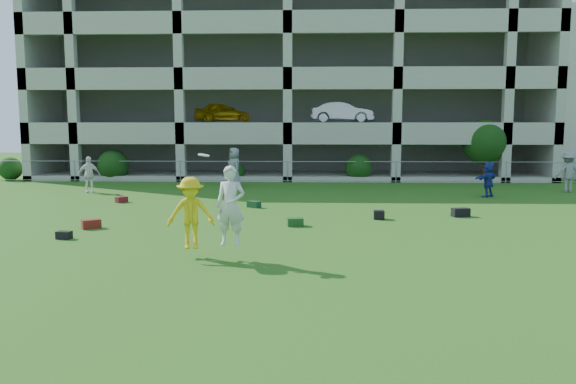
{
  "coord_description": "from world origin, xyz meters",
  "views": [
    {
      "loc": [
        1.12,
        -12.02,
        3.23
      ],
      "look_at": [
        0.59,
        3.0,
        1.4
      ],
      "focal_mm": 35.0,
      "sensor_mm": 36.0,
      "label": 1
    }
  ],
  "objects_px": {
    "frisbee_contest": "(204,211)",
    "bystander_c": "(234,168)",
    "bystander_d": "(488,179)",
    "crate_d": "(379,215)",
    "parking_garage": "(292,84)",
    "bystander_f": "(568,172)",
    "bystander_b": "(89,175)"
  },
  "relations": [
    {
      "from": "bystander_f",
      "to": "crate_d",
      "type": "xyz_separation_m",
      "value": [
        -9.93,
        -8.04,
        -0.8
      ]
    },
    {
      "from": "bystander_b",
      "to": "bystander_d",
      "type": "bearing_deg",
      "value": -32.46
    },
    {
      "from": "bystander_c",
      "to": "bystander_d",
      "type": "bearing_deg",
      "value": 46.79
    },
    {
      "from": "bystander_c",
      "to": "crate_d",
      "type": "relative_size",
      "value": 5.8
    },
    {
      "from": "bystander_f",
      "to": "bystander_b",
      "type": "bearing_deg",
      "value": -2.01
    },
    {
      "from": "bystander_b",
      "to": "bystander_c",
      "type": "xyz_separation_m",
      "value": [
        6.57,
        2.45,
        0.16
      ]
    },
    {
      "from": "bystander_b",
      "to": "frisbee_contest",
      "type": "height_order",
      "value": "frisbee_contest"
    },
    {
      "from": "bystander_f",
      "to": "parking_garage",
      "type": "bearing_deg",
      "value": -48.03
    },
    {
      "from": "frisbee_contest",
      "to": "bystander_d",
      "type": "bearing_deg",
      "value": 48.42
    },
    {
      "from": "bystander_f",
      "to": "crate_d",
      "type": "height_order",
      "value": "bystander_f"
    },
    {
      "from": "bystander_c",
      "to": "bystander_d",
      "type": "xyz_separation_m",
      "value": [
        11.73,
        -3.36,
        -0.23
      ]
    },
    {
      "from": "bystander_c",
      "to": "bystander_b",
      "type": "bearing_deg",
      "value": -96.8
    },
    {
      "from": "crate_d",
      "to": "parking_garage",
      "type": "bearing_deg",
      "value": 99.72
    },
    {
      "from": "bystander_f",
      "to": "frisbee_contest",
      "type": "relative_size",
      "value": 0.83
    },
    {
      "from": "bystander_c",
      "to": "frisbee_contest",
      "type": "distance_m",
      "value": 15.24
    },
    {
      "from": "bystander_f",
      "to": "frisbee_contest",
      "type": "bearing_deg",
      "value": 38.21
    },
    {
      "from": "crate_d",
      "to": "bystander_c",
      "type": "bearing_deg",
      "value": 123.2
    },
    {
      "from": "bystander_c",
      "to": "bystander_d",
      "type": "height_order",
      "value": "bystander_c"
    },
    {
      "from": "bystander_d",
      "to": "frisbee_contest",
      "type": "distance_m",
      "value": 15.82
    },
    {
      "from": "crate_d",
      "to": "bystander_d",
      "type": "bearing_deg",
      "value": 47.42
    },
    {
      "from": "frisbee_contest",
      "to": "parking_garage",
      "type": "distance_m",
      "value": 27.01
    },
    {
      "from": "frisbee_contest",
      "to": "bystander_c",
      "type": "bearing_deg",
      "value": 94.67
    },
    {
      "from": "bystander_f",
      "to": "bystander_c",
      "type": "bearing_deg",
      "value": -9.6
    },
    {
      "from": "frisbee_contest",
      "to": "crate_d",
      "type": "bearing_deg",
      "value": 49.51
    },
    {
      "from": "bystander_c",
      "to": "bystander_d",
      "type": "relative_size",
      "value": 1.29
    },
    {
      "from": "frisbee_contest",
      "to": "parking_garage",
      "type": "xyz_separation_m",
      "value": [
        1.37,
        26.54,
        4.85
      ]
    },
    {
      "from": "bystander_f",
      "to": "crate_d",
      "type": "distance_m",
      "value": 12.8
    },
    {
      "from": "bystander_b",
      "to": "crate_d",
      "type": "height_order",
      "value": "bystander_b"
    },
    {
      "from": "bystander_f",
      "to": "bystander_d",
      "type": "bearing_deg",
      "value": 19.73
    },
    {
      "from": "bystander_f",
      "to": "frisbee_contest",
      "type": "height_order",
      "value": "frisbee_contest"
    },
    {
      "from": "crate_d",
      "to": "parking_garage",
      "type": "height_order",
      "value": "parking_garage"
    },
    {
      "from": "bystander_b",
      "to": "crate_d",
      "type": "relative_size",
      "value": 4.87
    }
  ]
}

